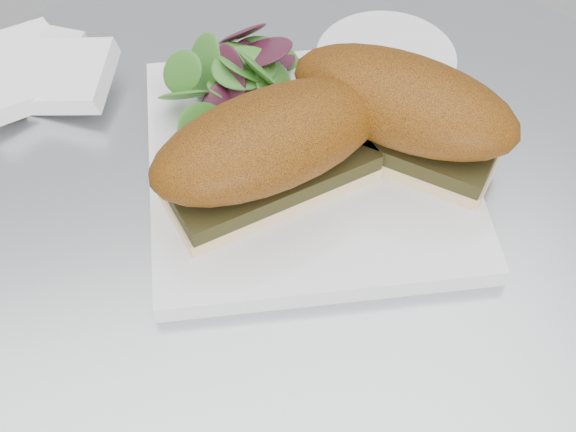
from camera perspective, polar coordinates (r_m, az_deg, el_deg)
The scene contains 7 objects.
table at distance 0.79m, azimuth 0.76°, elevation -12.10°, with size 0.70×0.70×0.73m.
plate at distance 0.61m, azimuth 1.51°, elevation 3.70°, with size 0.24×0.24×0.02m, color white.
sandwich_left at distance 0.55m, azimuth -1.32°, elevation 4.80°, with size 0.19×0.11×0.08m.
sandwich_right at distance 0.58m, azimuth 8.16°, elevation 7.48°, with size 0.18×0.17×0.08m.
salad at distance 0.63m, azimuth -3.62°, elevation 9.75°, with size 0.12×0.12×0.05m, color #4B852B, non-canonical shape.
napkin at distance 0.70m, azimuth -16.76°, elevation 9.14°, with size 0.11×0.11×0.02m, color white, non-canonical shape.
saucer at distance 0.70m, azimuth 6.96°, elevation 10.95°, with size 0.12×0.12×0.01m, color white.
Camera 1 is at (-0.10, -0.32, 1.20)m, focal length 50.00 mm.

